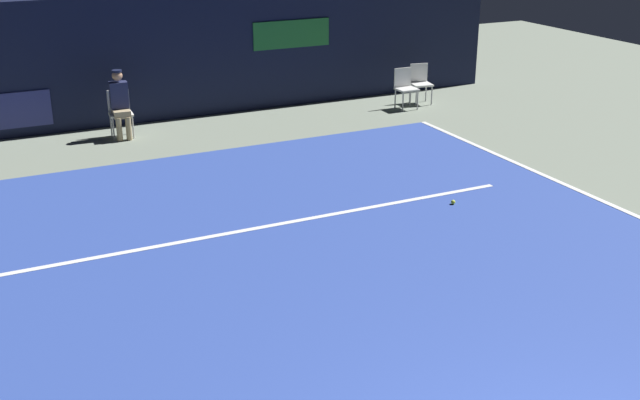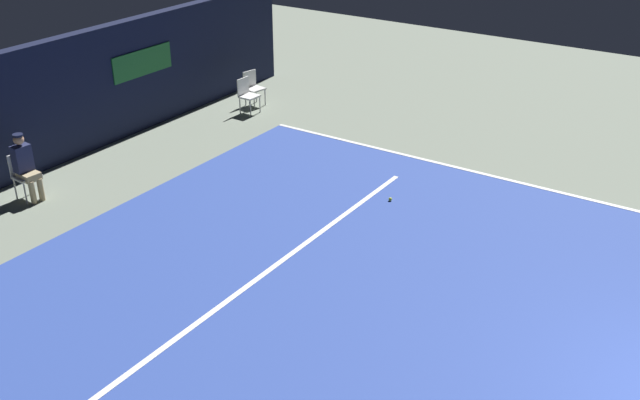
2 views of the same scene
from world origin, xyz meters
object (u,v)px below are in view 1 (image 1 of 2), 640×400
object	(u,v)px
courtside_chair_near	(420,81)
courtside_chair_far	(405,86)
line_judge_on_chair	(120,103)
tennis_ball	(453,202)

from	to	relation	value
courtside_chair_near	courtside_chair_far	distance (m)	0.62
line_judge_on_chair	courtside_chair_near	distance (m)	6.74
courtside_chair_near	tennis_ball	distance (m)	6.45
courtside_chair_near	courtside_chair_far	world-z (taller)	same
tennis_ball	courtside_chair_far	bearing A→B (deg)	65.67
courtside_chair_near	tennis_ball	size ratio (longest dim) A/B	12.94
courtside_chair_far	courtside_chair_near	bearing A→B (deg)	24.52
courtside_chair_far	tennis_ball	distance (m)	5.97
courtside_chair_near	courtside_chair_far	size ratio (longest dim) A/B	1.00
line_judge_on_chair	courtside_chair_near	world-z (taller)	line_judge_on_chair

